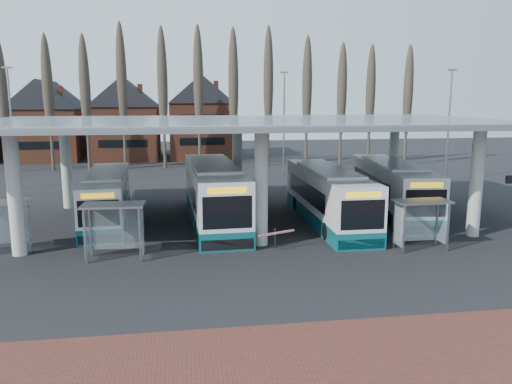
{
  "coord_description": "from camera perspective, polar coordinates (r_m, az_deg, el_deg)",
  "views": [
    {
      "loc": [
        -3.97,
        -22.48,
        7.51
      ],
      "look_at": [
        0.4,
        7.0,
        1.98
      ],
      "focal_mm": 35.0,
      "sensor_mm": 36.0,
      "label": 1
    }
  ],
  "objects": [
    {
      "name": "ground",
      "position": [
        24.03,
        1.52,
        -7.69
      ],
      "size": [
        140.0,
        140.0,
        0.0
      ],
      "primitive_type": "plane",
      "color": "black",
      "rests_on": "ground"
    },
    {
      "name": "station_canopy",
      "position": [
        30.79,
        -1.02,
        7.12
      ],
      "size": [
        32.0,
        16.0,
        6.34
      ],
      "color": "#BABAB5",
      "rests_on": "ground"
    },
    {
      "name": "poplar_row",
      "position": [
        55.64,
        -4.43,
        11.79
      ],
      "size": [
        45.1,
        1.1,
        14.5
      ],
      "color": "#473D33",
      "rests_on": "ground"
    },
    {
      "name": "townhouse_row",
      "position": [
        67.53,
        -18.7,
        8.64
      ],
      "size": [
        36.8,
        10.3,
        12.25
      ],
      "color": "brown",
      "rests_on": "ground"
    },
    {
      "name": "lamp_post_a",
      "position": [
        46.69,
        -26.11,
        6.79
      ],
      "size": [
        0.8,
        0.16,
        10.17
      ],
      "color": "slate",
      "rests_on": "ground"
    },
    {
      "name": "lamp_post_b",
      "position": [
        49.54,
        3.22,
        7.99
      ],
      "size": [
        0.8,
        0.16,
        10.17
      ],
      "color": "slate",
      "rests_on": "ground"
    },
    {
      "name": "lamp_post_c",
      "position": [
        48.83,
        21.16,
        7.27
      ],
      "size": [
        0.8,
        0.16,
        10.17
      ],
      "color": "slate",
      "rests_on": "ground"
    },
    {
      "name": "bus_0",
      "position": [
        32.59,
        -16.65,
        -0.62
      ],
      "size": [
        3.12,
        11.31,
        3.11
      ],
      "rotation": [
        0.0,
        0.0,
        0.07
      ],
      "color": "silver",
      "rests_on": "ground"
    },
    {
      "name": "bus_1",
      "position": [
        31.15,
        -4.86,
        -0.21
      ],
      "size": [
        3.33,
        13.29,
        3.67
      ],
      "rotation": [
        0.0,
        0.0,
        0.04
      ],
      "color": "silver",
      "rests_on": "ground"
    },
    {
      "name": "bus_2",
      "position": [
        31.1,
        8.19,
        -0.56
      ],
      "size": [
        2.64,
        12.15,
        3.37
      ],
      "rotation": [
        0.0,
        0.0,
        -0.0
      ],
      "color": "silver",
      "rests_on": "ground"
    },
    {
      "name": "bus_3",
      "position": [
        34.78,
        15.15,
        0.38
      ],
      "size": [
        3.9,
        12.48,
        3.41
      ],
      "rotation": [
        0.0,
        0.0,
        -0.11
      ],
      "color": "silver",
      "rests_on": "ground"
    },
    {
      "name": "shelter_0",
      "position": [
        27.77,
        -27.06,
        -2.35
      ],
      "size": [
        3.01,
        1.96,
        2.58
      ],
      "rotation": [
        0.0,
        0.0,
        0.22
      ],
      "color": "gray",
      "rests_on": "ground"
    },
    {
      "name": "shelter_1",
      "position": [
        24.63,
        -15.88,
        -2.92
      ],
      "size": [
        2.96,
        1.58,
        2.69
      ],
      "rotation": [
        0.0,
        0.0,
        -0.05
      ],
      "color": "gray",
      "rests_on": "ground"
    },
    {
      "name": "shelter_2",
      "position": [
        26.55,
        18.26,
        -2.32
      ],
      "size": [
        2.77,
        1.44,
        2.54
      ],
      "rotation": [
        0.0,
        0.0,
        0.02
      ],
      "color": "gray",
      "rests_on": "ground"
    },
    {
      "name": "barrier",
      "position": [
        25.23,
        2.33,
        -4.85
      ],
      "size": [
        1.98,
        1.0,
        1.06
      ],
      "rotation": [
        0.0,
        0.0,
        0.42
      ],
      "color": "black",
      "rests_on": "ground"
    }
  ]
}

